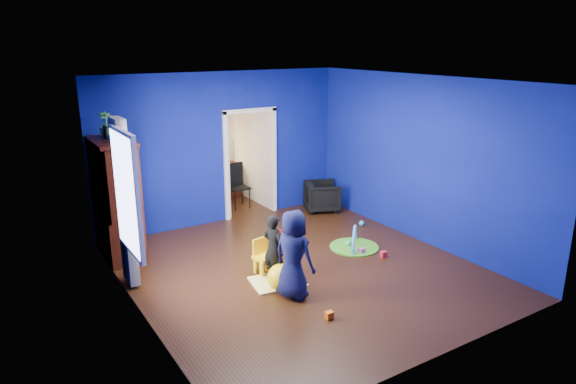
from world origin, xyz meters
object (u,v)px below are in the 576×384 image
child_black (274,248)px  vase (115,135)px  hopper_ball (281,277)px  tv_armoire (116,199)px  play_mat (354,247)px  folding_chair (239,187)px  child_navy (293,254)px  crt_tv (119,197)px  armchair (322,196)px  toddler_red (280,253)px  kid_chair (264,259)px  study_desk (220,181)px

child_black → vase: bearing=25.1°
child_black → hopper_ball: (-0.08, -0.33, -0.32)m
tv_armoire → play_mat: 4.05m
play_mat → folding_chair: bearing=102.6°
child_navy → hopper_ball: 0.50m
crt_tv → armchair: bearing=2.2°
toddler_red → crt_tv: (-1.78, 2.08, 0.64)m
child_navy → folding_chair: size_ratio=1.37×
tv_armoire → folding_chair: size_ratio=2.13×
child_black → vase: (-1.68, 1.84, 1.55)m
armchair → play_mat: size_ratio=0.81×
armchair → folding_chair: size_ratio=0.74×
toddler_red → child_black: bearing=-138.1°
child_black → toddler_red: child_black is taller
vase → folding_chair: size_ratio=0.24×
crt_tv → vase: bearing=-97.6°
child_black → vase: vase is taller
child_navy → crt_tv: bearing=9.6°
child_navy → tv_armoire: tv_armoire is taller
crt_tv → hopper_ball: bearing=-57.5°
kid_chair → vase: bearing=126.2°
child_navy → hopper_ball: child_navy is taller
study_desk → hopper_ball: bearing=-104.5°
vase → folding_chair: bearing=29.0°
kid_chair → hopper_ball: bearing=-106.5°
child_black → hopper_ball: 0.46m
play_mat → kid_chair: bearing=-177.3°
tv_armoire → folding_chair: (2.82, 1.26, -0.52)m
tv_armoire → play_mat: bearing=-27.1°
folding_chair → child_black: bearing=-108.5°
armchair → vase: (-4.22, -0.46, 1.76)m
toddler_red → folding_chair: folding_chair is taller
folding_chair → toddler_red: bearing=-106.7°
vase → study_desk: vase is taller
vase → kid_chair: bearing=-43.3°
vase → crt_tv: vase is taller
child_navy → play_mat: 2.15m
kid_chair → study_desk: study_desk is taller
child_black → toddler_red: (0.14, 0.06, -0.13)m
armchair → folding_chair: (-1.40, 1.10, 0.15)m
vase → armchair: bearing=6.3°
child_navy → kid_chair: 0.92m
child_black → kid_chair: (-0.01, 0.26, -0.27)m
tv_armoire → kid_chair: (1.67, -1.88, -0.73)m
vase → play_mat: size_ratio=0.26×
play_mat → child_navy: bearing=-153.4°
vase → study_desk: size_ratio=0.25×
play_mat → toddler_red: bearing=-170.3°
folding_chair → vase: bearing=-151.0°
child_navy → kid_chair: bearing=-22.0°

